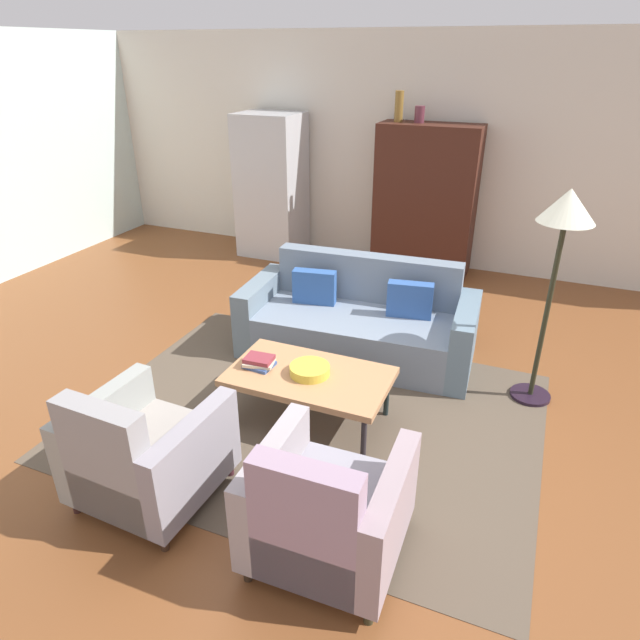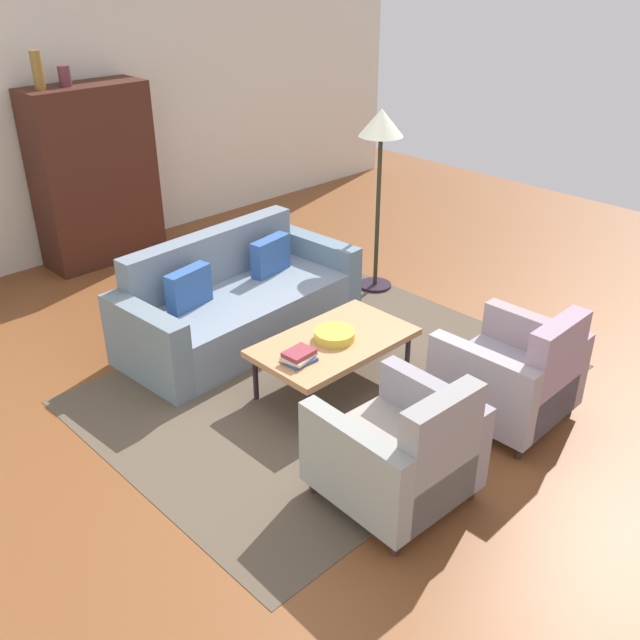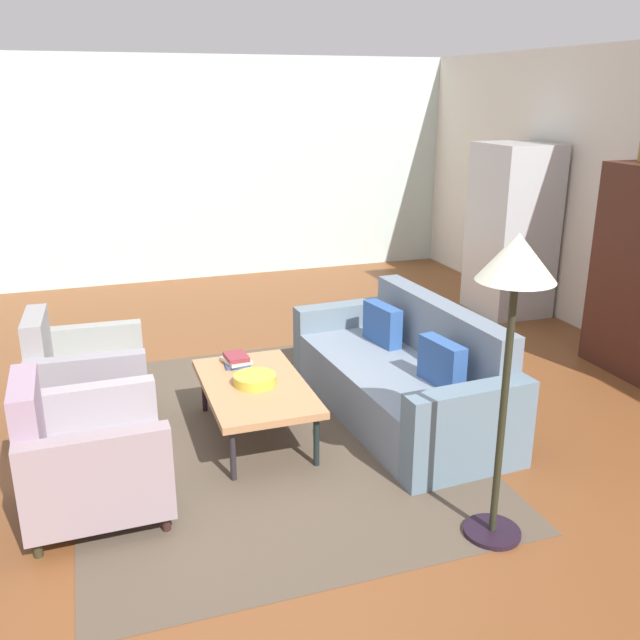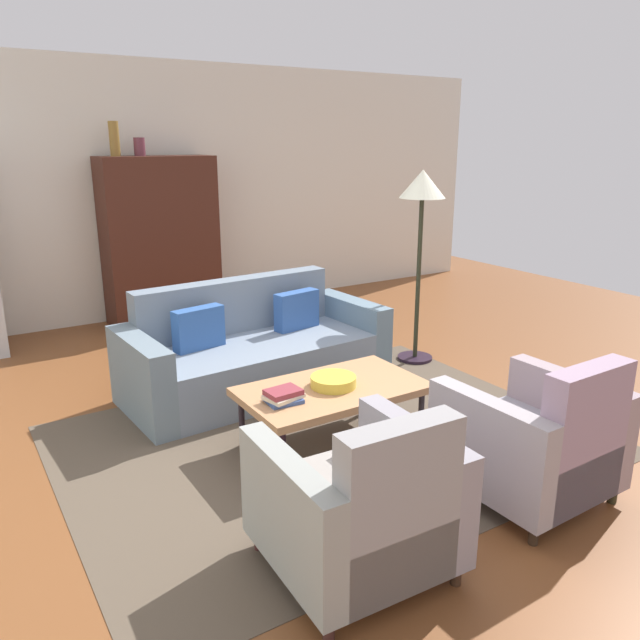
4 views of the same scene
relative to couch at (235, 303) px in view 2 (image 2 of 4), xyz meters
name	(u,v)px [view 2 (image 2 of 4)]	position (x,y,z in m)	size (l,w,h in m)	color
ground_plane	(320,377)	(0.02, -1.02, -0.29)	(11.18, 11.18, 0.00)	brown
wall_back	(69,121)	(0.02, 2.65, 1.11)	(9.32, 0.12, 2.80)	silver
area_rug	(329,383)	(0.01, -1.14, -0.28)	(3.40, 2.60, 0.01)	brown
couch	(235,303)	(0.00, 0.00, 0.00)	(2.15, 1.03, 0.86)	slate
coffee_table	(334,344)	(0.01, -1.19, 0.09)	(1.20, 0.70, 0.41)	black
armchair_left	(402,455)	(-0.60, -2.35, 0.06)	(0.83, 0.83, 0.88)	#371A18
armchair_right	(515,378)	(0.61, -2.35, 0.06)	(0.81, 0.81, 0.88)	#3C2017
fruit_bowl	(335,335)	(0.01, -1.19, 0.16)	(0.30, 0.30, 0.07)	gold
book_stack	(299,356)	(-0.39, -1.23, 0.16)	(0.25, 0.21, 0.08)	#354F8C
cabinet	(95,176)	(0.04, 2.31, 0.61)	(1.20, 0.51, 1.80)	#3F1E14
vase_tall	(37,70)	(-0.36, 2.30, 1.68)	(0.10, 0.10, 0.34)	olive
vase_round	(65,76)	(-0.11, 2.30, 1.60)	(0.12, 0.12, 0.19)	#5D2935
floor_lamp	(381,140)	(1.57, -0.21, 1.16)	(0.40, 0.40, 1.72)	black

